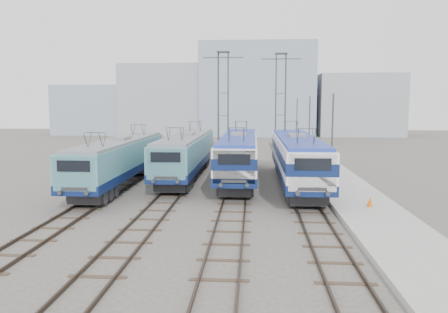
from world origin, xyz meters
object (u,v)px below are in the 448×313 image
catenary_tower_west (223,101)px  safety_cone (370,202)px  mast_mid (309,134)px  catenary_tower_east (281,101)px  locomotive_far_right (297,155)px  mast_front (332,147)px  mast_rear (297,127)px  locomotive_far_left (120,158)px  locomotive_center_right (239,153)px  locomotive_center_left (187,152)px

catenary_tower_west → safety_cone: bearing=-66.0°
mast_mid → catenary_tower_east: bearing=101.9°
locomotive_far_right → mast_front: 4.97m
mast_mid → mast_rear: (0.00, 12.00, 0.00)m
locomotive_far_left → locomotive_center_right: bearing=19.4°
catenary_tower_east → mast_front: catenary_tower_east is taller
catenary_tower_east → mast_rear: bearing=43.6°
mast_mid → locomotive_center_left: bearing=-157.6°
locomotive_center_left → catenary_tower_west: 13.41m
locomotive_far_right → mast_mid: bearing=76.2°
locomotive_far_left → mast_front: (15.35, -3.43, 1.30)m
locomotive_far_left → locomotive_center_right: (9.00, 3.17, 0.14)m
locomotive_center_left → safety_cone: (12.60, -10.78, -1.66)m
locomotive_far_right → safety_cone: bearing=-65.1°
safety_cone → catenary_tower_west: bearing=114.0°
locomotive_center_right → mast_rear: bearing=70.0°
locomotive_far_left → locomotive_center_left: bearing=42.3°
locomotive_far_right → mast_front: size_ratio=2.68×
catenary_tower_east → mast_front: (2.10, -22.00, -3.14)m
locomotive_far_left → safety_cone: 18.43m
mast_mid → catenary_tower_west: bearing=137.1°
locomotive_center_left → mast_front: (10.85, -7.53, 1.25)m
locomotive_center_left → locomotive_center_right: (4.50, -0.93, 0.09)m
catenary_tower_west → mast_front: catenary_tower_west is taller
locomotive_far_right → catenary_tower_east: size_ratio=1.57×
locomotive_center_left → mast_front: 13.26m
locomotive_center_right → mast_rear: 18.56m
mast_front → mast_rear: size_ratio=1.00×
catenary_tower_west → locomotive_center_right: bearing=-80.5°
locomotive_center_right → mast_front: 9.23m
catenary_tower_west → mast_rear: size_ratio=1.71×
locomotive_center_left → mast_mid: mast_mid is taller
locomotive_center_right → safety_cone: bearing=-50.6°
locomotive_center_left → catenary_tower_west: bearing=79.8°
locomotive_center_right → locomotive_far_right: size_ratio=0.98×
locomotive_center_right → locomotive_far_right: locomotive_far_right is taller
locomotive_far_left → catenary_tower_west: size_ratio=1.47×
mast_rear → safety_cone: (1.75, -27.25, -2.91)m
mast_mid → safety_cone: bearing=-83.5°
locomotive_far_left → locomotive_center_left: size_ratio=0.98×
catenary_tower_west → mast_rear: 9.99m
locomotive_far_left → mast_mid: size_ratio=2.52×
mast_front → catenary_tower_west: bearing=113.3°
mast_front → safety_cone: 4.70m
mast_front → mast_rear: (0.00, 24.00, 0.00)m
locomotive_far_left → catenary_tower_east: size_ratio=1.47×
catenary_tower_east → safety_cone: catenary_tower_east is taller
catenary_tower_west → catenary_tower_east: bearing=17.1°
locomotive_center_right → catenary_tower_west: (-2.25, 13.40, 4.30)m
locomotive_center_left → locomotive_far_right: (9.00, -3.04, 0.14)m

